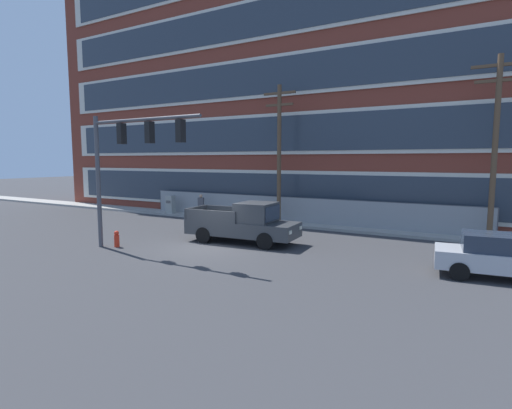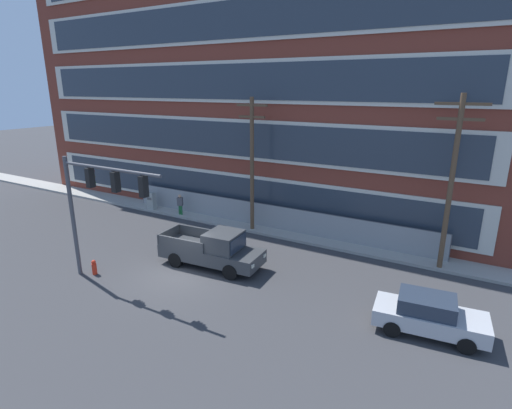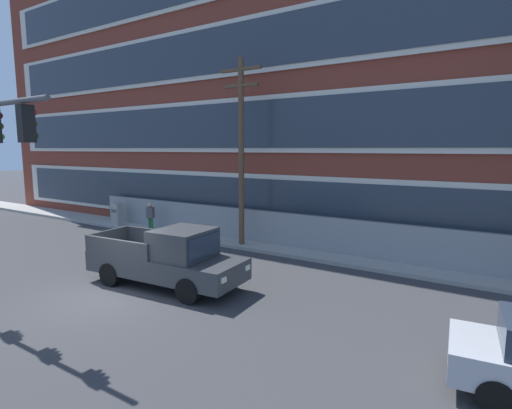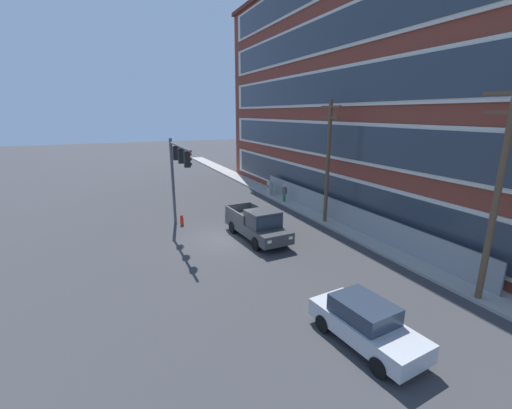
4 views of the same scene
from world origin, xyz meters
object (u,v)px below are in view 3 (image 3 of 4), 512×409
at_px(pickup_truck_dark_grey, 169,259).
at_px(utility_pole_near_corner, 241,147).
at_px(pedestrian_near_cabinet, 150,216).
at_px(electrical_cabinet, 117,215).

relative_size(pickup_truck_dark_grey, utility_pole_near_corner, 0.66).
bearing_deg(pickup_truck_dark_grey, pedestrian_near_cabinet, 141.42).
relative_size(utility_pole_near_corner, electrical_cabinet, 5.96).
relative_size(pickup_truck_dark_grey, electrical_cabinet, 3.95).
relative_size(electrical_cabinet, pedestrian_near_cabinet, 0.86).
height_order(pickup_truck_dark_grey, utility_pole_near_corner, utility_pole_near_corner).
xyz_separation_m(pickup_truck_dark_grey, electrical_cabinet, (-10.01, 5.72, -0.23)).
bearing_deg(electrical_cabinet, utility_pole_near_corner, 0.24).
distance_m(utility_pole_near_corner, pedestrian_near_cabinet, 7.18).
bearing_deg(pickup_truck_dark_grey, electrical_cabinet, 150.28).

